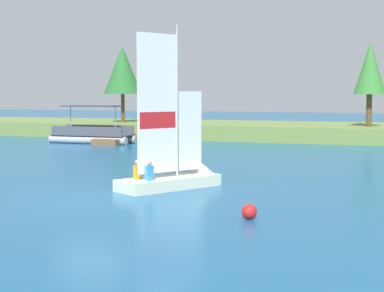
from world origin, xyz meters
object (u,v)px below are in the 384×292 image
at_px(wooden_dock, 123,139).
at_px(sailboat, 183,174).
at_px(pontoon_boat, 93,134).
at_px(shoreline_tree_midleft, 370,69).
at_px(channel_buoy, 249,212).
at_px(shoreline_tree_left, 123,70).

distance_m(wooden_dock, sailboat, 22.49).
relative_size(sailboat, pontoon_boat, 1.08).
relative_size(shoreline_tree_midleft, pontoon_boat, 1.02).
xyz_separation_m(pontoon_boat, channel_buoy, (17.50, -23.03, -0.44)).
height_order(shoreline_tree_midleft, wooden_dock, shoreline_tree_midleft).
bearing_deg(pontoon_boat, channel_buoy, -52.10).
height_order(shoreline_tree_left, sailboat, shoreline_tree_left).
bearing_deg(shoreline_tree_left, sailboat, -60.06).
bearing_deg(sailboat, pontoon_boat, 68.75).
height_order(wooden_dock, channel_buoy, channel_buoy).
height_order(shoreline_tree_left, channel_buoy, shoreline_tree_left).
xyz_separation_m(shoreline_tree_midleft, sailboat, (-6.11, -25.19, -5.09)).
bearing_deg(pontoon_boat, shoreline_tree_midleft, 21.49).
bearing_deg(sailboat, channel_buoy, -111.76).
distance_m(shoreline_tree_left, sailboat, 30.02).
bearing_deg(wooden_dock, shoreline_tree_left, 115.11).
xyz_separation_m(shoreline_tree_left, channel_buoy, (18.72, -30.91, -5.54)).
bearing_deg(channel_buoy, wooden_dock, 122.68).
height_order(shoreline_tree_left, pontoon_boat, shoreline_tree_left).
bearing_deg(pontoon_boat, shoreline_tree_left, 99.49).
distance_m(shoreline_tree_left, channel_buoy, 36.56).
height_order(pontoon_boat, channel_buoy, pontoon_boat).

